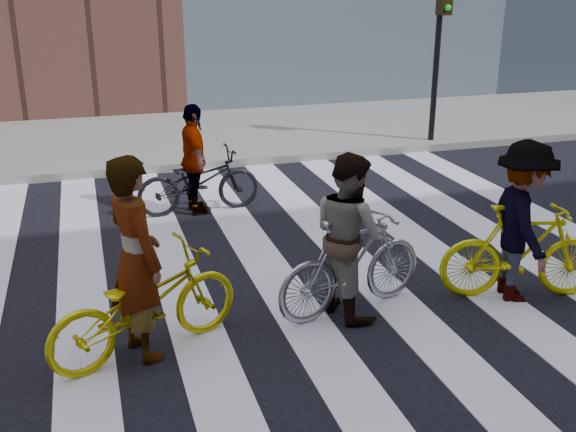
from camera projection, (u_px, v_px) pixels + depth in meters
name	position (u px, v px, depth m)	size (l,w,h in m)	color
ground	(319.00, 274.00, 8.14)	(100.00, 100.00, 0.00)	black
sidewalk_far	(206.00, 135.00, 14.87)	(100.00, 5.00, 0.15)	gray
zebra_crosswalk	(319.00, 273.00, 8.13)	(8.25, 10.00, 0.01)	white
traffic_signal	(440.00, 36.00, 13.37)	(0.22, 0.42, 3.33)	black
bike_yellow_left	(145.00, 304.00, 6.28)	(0.67, 1.94, 1.02)	#CDBF0B
bike_silver_mid	(352.00, 264.00, 7.07)	(0.51, 1.81, 1.09)	#A4A8AE
bike_yellow_right	(522.00, 252.00, 7.39)	(0.51, 1.80, 1.08)	#D9D70C
bike_dark_rear	(199.00, 181.00, 10.10)	(0.65, 1.86, 0.98)	black
rider_left	(136.00, 259.00, 6.11)	(0.71, 0.47, 1.95)	slate
rider_mid	(349.00, 235.00, 6.95)	(0.85, 0.66, 1.75)	slate
rider_right	(522.00, 222.00, 7.26)	(1.16, 0.66, 1.79)	slate
rider_rear	(194.00, 160.00, 9.97)	(0.97, 0.40, 1.66)	slate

